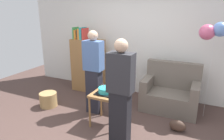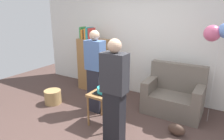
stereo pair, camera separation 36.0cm
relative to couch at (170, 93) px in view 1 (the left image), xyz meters
The scene contains 11 objects.
ground_plane 1.74m from the couch, 121.46° to the right, with size 8.00×8.00×0.00m, color #4C3833.
wall_back 1.47m from the couch, 146.52° to the left, with size 6.00×0.10×2.70m, color silver.
couch is the anchor object (origin of this frame).
bookshelf 2.10m from the couch, behind, with size 0.80×0.36×1.58m.
side_table 1.44m from the couch, 130.62° to the right, with size 0.48×0.48×0.60m.
birthday_cake 1.46m from the couch, 130.62° to the right, with size 0.32×0.32×0.17m.
person_blowing_candles 1.63m from the couch, 150.32° to the right, with size 0.36×0.22×1.63m.
person_holding_cake 1.67m from the couch, 107.00° to the right, with size 0.36×0.22×1.63m.
wicker_basket 2.56m from the couch, 157.19° to the right, with size 0.36×0.36×0.30m, color #A88451.
handbag 0.85m from the couch, 70.50° to the right, with size 0.28×0.14×0.20m, color #473328.
balloon_bunch 1.43m from the couch, ahead, with size 0.46×0.28×1.79m.
Camera 1 is at (1.44, -2.50, 1.99)m, focal length 32.27 mm.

